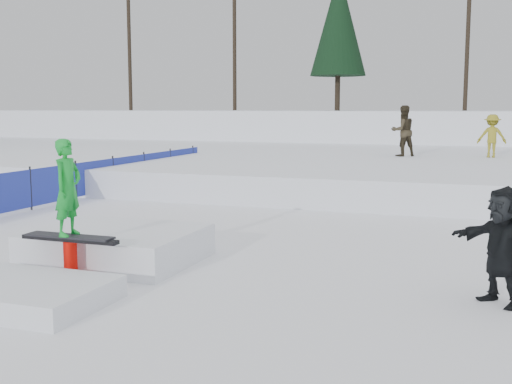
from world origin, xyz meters
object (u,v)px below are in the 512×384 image
(spectator_dark, at_px, (502,246))
(jib_rail_feature, at_px, (93,253))
(walker_olive, at_px, (403,131))
(safety_fence, at_px, (76,180))
(walker_ygreen, at_px, (492,136))

(spectator_dark, bearing_deg, jib_rail_feature, -133.68)
(walker_olive, height_order, spectator_dark, walker_olive)
(safety_fence, height_order, walker_olive, walker_olive)
(walker_ygreen, xyz_separation_m, spectator_dark, (0.07, -15.60, -0.79))
(walker_ygreen, height_order, jib_rail_feature, walker_ygreen)
(walker_olive, bearing_deg, jib_rail_feature, 45.85)
(safety_fence, bearing_deg, jib_rail_feature, -52.95)
(walker_olive, distance_m, spectator_dark, 15.46)
(walker_olive, distance_m, jib_rail_feature, 15.79)
(safety_fence, relative_size, walker_ygreen, 10.43)
(safety_fence, distance_m, jib_rail_feature, 8.32)
(safety_fence, relative_size, walker_olive, 8.65)
(walker_ygreen, xyz_separation_m, jib_rail_feature, (-5.92, -15.95, -1.26))
(walker_olive, bearing_deg, safety_fence, 14.62)
(safety_fence, bearing_deg, walker_olive, 48.28)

